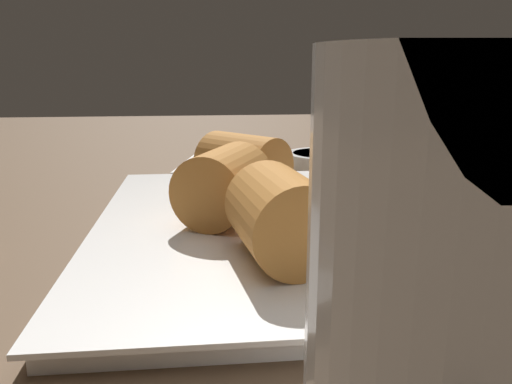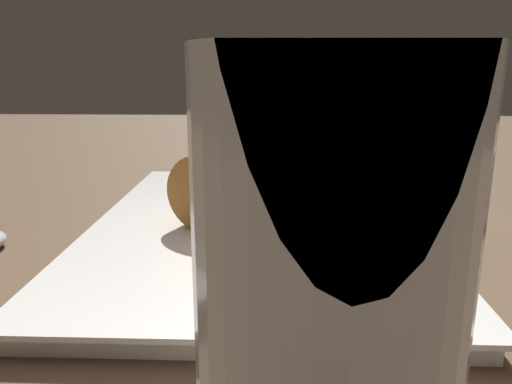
{
  "view_description": "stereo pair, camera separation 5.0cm",
  "coord_description": "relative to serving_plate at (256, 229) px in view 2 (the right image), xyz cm",
  "views": [
    {
      "loc": [
        40.07,
        -1.29,
        15.38
      ],
      "look_at": [
        3.37,
        2.41,
        5.74
      ],
      "focal_mm": 35.0,
      "sensor_mm": 36.0,
      "label": 1
    },
    {
      "loc": [
        40.23,
        3.71,
        15.38
      ],
      "look_at": [
        3.37,
        2.41,
        5.74
      ],
      "focal_mm": 35.0,
      "sensor_mm": 36.0,
      "label": 2
    }
  ],
  "objects": [
    {
      "name": "table_surface",
      "position": [
        -3.37,
        -2.41,
        -1.76
      ],
      "size": [
        180.0,
        140.0,
        2.0
      ],
      "color": "brown",
      "rests_on": "ground"
    },
    {
      "name": "serving_plate",
      "position": [
        0.0,
        0.0,
        0.0
      ],
      "size": [
        34.64,
        24.51,
        1.5
      ],
      "color": "white",
      "rests_on": "table_surface"
    },
    {
      "name": "roll_front_left",
      "position": [
        -0.75,
        -2.11,
        3.54
      ],
      "size": [
        8.96,
        8.12,
        5.61
      ],
      "color": "#B77533",
      "rests_on": "serving_plate"
    },
    {
      "name": "roll_front_right",
      "position": [
        -8.0,
        -0.73,
        3.54
      ],
      "size": [
        9.15,
        9.08,
        5.61
      ],
      "color": "#B77533",
      "rests_on": "serving_plate"
    },
    {
      "name": "roll_back_left",
      "position": [
        7.7,
        0.67,
        3.54
      ],
      "size": [
        8.64,
        6.7,
        5.61
      ],
      "color": "#B77533",
      "rests_on": "serving_plate"
    },
    {
      "name": "dipping_bowl_near",
      "position": [
        -23.82,
        10.64,
        0.52
      ],
      "size": [
        8.72,
        8.72,
        2.35
      ],
      "color": "silver",
      "rests_on": "table_surface"
    },
    {
      "name": "dipping_bowl_far",
      "position": [
        -24.08,
        21.68,
        0.52
      ],
      "size": [
        8.72,
        8.72,
        2.35
      ],
      "color": "silver",
      "rests_on": "table_surface"
    },
    {
      "name": "napkin",
      "position": [
        -26.91,
        -1.74,
        -0.46
      ],
      "size": [
        14.02,
        12.63,
        0.6
      ],
      "color": "silver",
      "rests_on": "table_surface"
    },
    {
      "name": "drinking_glass",
      "position": [
        23.91,
        2.9,
        6.17
      ],
      "size": [
        7.61,
        7.61,
        13.86
      ],
      "color": "silver",
      "rests_on": "table_surface"
    }
  ]
}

